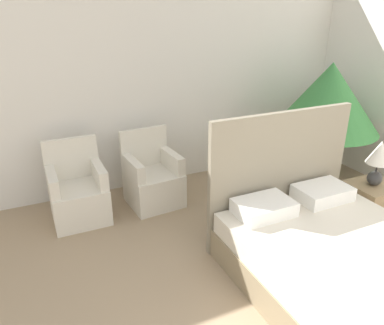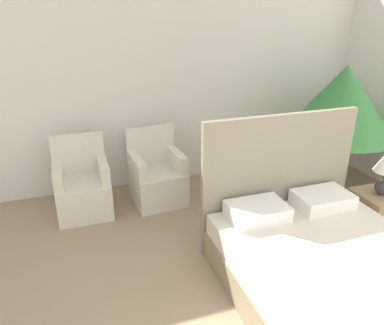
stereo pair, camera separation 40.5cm
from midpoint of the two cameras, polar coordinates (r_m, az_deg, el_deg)
wall_back at (r=5.02m, az=-6.38°, el=12.84°), size 10.00×0.06×2.90m
bed at (r=3.45m, az=19.59°, el=-14.86°), size 1.63×2.23×1.38m
armchair_near_window_left at (r=4.56m, az=-19.38°, el=-4.89°), size 0.61×0.60×0.92m
armchair_near_window_right at (r=4.69m, az=-8.44°, el=-2.94°), size 0.65×0.64×0.92m
potted_palm at (r=5.19m, az=17.96°, el=9.09°), size 1.37×1.37×1.65m
nightstand at (r=4.63m, az=23.33°, el=-5.81°), size 0.50×0.46×0.48m
table_lamp at (r=4.39m, az=24.30°, el=0.67°), size 0.26×0.26×0.52m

